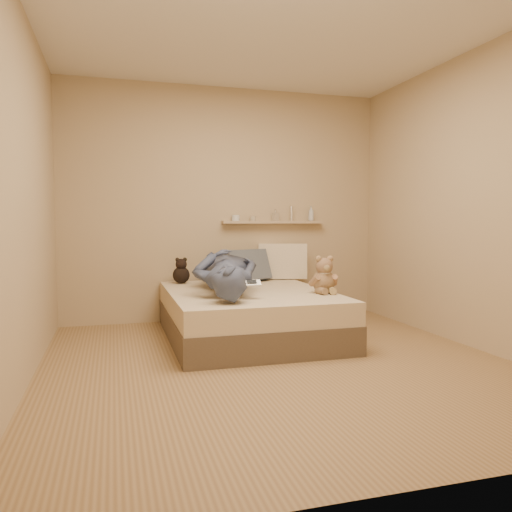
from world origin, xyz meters
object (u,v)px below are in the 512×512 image
object	(u,v)px
game_console	(252,283)
teddy_bear	(324,278)
pillow_grey	(248,266)
person	(225,270)
dark_plush	(181,272)
wall_shelf	(273,222)
bed	(248,314)
pillow_cream	(283,261)

from	to	relation	value
game_console	teddy_bear	bearing A→B (deg)	12.56
pillow_grey	person	world-z (taller)	person
dark_plush	wall_shelf	bearing A→B (deg)	9.75
dark_plush	person	xyz separation A→B (m)	(0.33, -0.70, 0.08)
game_console	dark_plush	bearing A→B (deg)	109.30
bed	game_console	size ratio (longest dim) A/B	12.07
bed	person	world-z (taller)	person
wall_shelf	pillow_cream	bearing A→B (deg)	-42.71
pillow_cream	dark_plush	bearing A→B (deg)	-174.74
bed	wall_shelf	size ratio (longest dim) A/B	1.58
pillow_grey	person	xyz separation A→B (m)	(-0.40, -0.67, 0.03)
dark_plush	wall_shelf	world-z (taller)	wall_shelf
bed	dark_plush	bearing A→B (deg)	126.73
game_console	pillow_cream	world-z (taller)	pillow_cream
teddy_bear	wall_shelf	world-z (taller)	wall_shelf
dark_plush	pillow_grey	size ratio (longest dim) A/B	0.55
dark_plush	pillow_grey	distance (m)	0.72
pillow_grey	person	size ratio (longest dim) A/B	0.30
bed	teddy_bear	bearing A→B (deg)	-28.90
wall_shelf	bed	bearing A→B (deg)	-121.18
pillow_grey	wall_shelf	size ratio (longest dim) A/B	0.42
bed	pillow_grey	size ratio (longest dim) A/B	3.80
game_console	pillow_cream	bearing A→B (deg)	61.09
game_console	wall_shelf	distance (m)	1.65
bed	dark_plush	xyz separation A→B (m)	(-0.54, 0.72, 0.35)
pillow_cream	wall_shelf	world-z (taller)	wall_shelf
pillow_grey	dark_plush	bearing A→B (deg)	177.46
game_console	person	distance (m)	0.55
dark_plush	pillow_grey	world-z (taller)	pillow_grey
teddy_bear	dark_plush	xyz separation A→B (m)	(-1.17, 1.07, -0.02)
teddy_bear	pillow_cream	size ratio (longest dim) A/B	0.63
bed	pillow_cream	world-z (taller)	pillow_cream
teddy_bear	person	xyz separation A→B (m)	(-0.85, 0.37, 0.06)
game_console	pillow_cream	xyz separation A→B (m)	(0.74, 1.34, 0.06)
person	teddy_bear	bearing A→B (deg)	167.23
person	pillow_grey	bearing A→B (deg)	-109.72
bed	pillow_grey	world-z (taller)	pillow_grey
game_console	teddy_bear	size ratio (longest dim) A/B	0.45
bed	pillow_cream	bearing A→B (deg)	52.56
dark_plush	person	bearing A→B (deg)	-65.01
game_console	person	xyz separation A→B (m)	(-0.11, 0.54, 0.06)
teddy_bear	bed	bearing A→B (deg)	151.10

